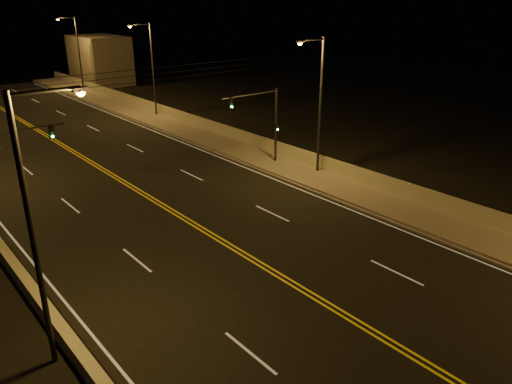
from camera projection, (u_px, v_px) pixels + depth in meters
road at (206, 231)px, 27.95m from camera, size 18.00×120.00×0.02m
sidewalk at (336, 186)px, 34.29m from camera, size 3.60×120.00×0.30m
curb at (317, 193)px, 33.21m from camera, size 0.14×120.00×0.15m
parapet_wall at (352, 172)px, 35.03m from camera, size 0.30×120.00×1.00m
jersey_barrier at (27, 285)px, 22.14m from camera, size 0.45×120.00×0.72m
distant_building_right at (100, 60)px, 73.49m from camera, size 6.00×10.00×6.86m
parapet_rail at (353, 164)px, 34.84m from camera, size 0.06×120.00×0.06m
lane_markings at (207, 232)px, 27.89m from camera, size 17.32×116.00×0.00m
streetlight_1 at (318, 99)px, 34.69m from camera, size 2.55×0.28×9.77m
streetlight_2 at (150, 65)px, 51.94m from camera, size 2.55×0.28×9.77m
streetlight_3 at (77, 49)px, 66.48m from camera, size 2.55×0.28×9.77m
streetlight_4 at (38, 218)px, 16.22m from camera, size 2.55×0.28×9.77m
traffic_signal_right at (266, 119)px, 37.14m from camera, size 5.11×0.31×5.93m
overhead_wires at (118, 78)px, 32.03m from camera, size 22.00×0.03×0.83m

